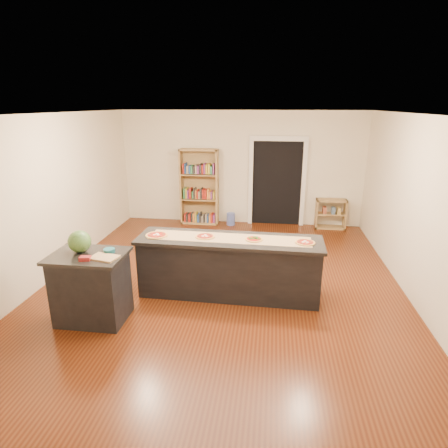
# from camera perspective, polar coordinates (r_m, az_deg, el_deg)

# --- Properties ---
(room) EXTENTS (6.00, 7.00, 2.80)m
(room) POSITION_cam_1_polar(r_m,az_deg,el_deg) (6.04, -0.25, 3.03)
(room) COLOR beige
(room) RESTS_ON ground
(doorway) EXTENTS (1.40, 0.09, 2.21)m
(doorway) POSITION_cam_1_polar(r_m,az_deg,el_deg) (9.41, 8.09, 7.03)
(doorway) COLOR black
(doorway) RESTS_ON room
(kitchen_island) EXTENTS (2.89, 0.78, 0.95)m
(kitchen_island) POSITION_cam_1_polar(r_m,az_deg,el_deg) (5.98, 0.78, -6.49)
(kitchen_island) COLOR black
(kitchen_island) RESTS_ON ground
(side_counter) EXTENTS (1.01, 0.74, 1.00)m
(side_counter) POSITION_cam_1_polar(r_m,az_deg,el_deg) (5.61, -19.54, -9.03)
(side_counter) COLOR black
(side_counter) RESTS_ON ground
(bookshelf) EXTENTS (0.95, 0.34, 1.89)m
(bookshelf) POSITION_cam_1_polar(r_m,az_deg,el_deg) (9.46, -3.78, 5.64)
(bookshelf) COLOR tan
(bookshelf) RESTS_ON ground
(low_shelf) EXTENTS (0.73, 0.31, 0.73)m
(low_shelf) POSITION_cam_1_polar(r_m,az_deg,el_deg) (9.55, 15.93, 1.50)
(low_shelf) COLOR tan
(low_shelf) RESTS_ON ground
(waste_bin) EXTENTS (0.21, 0.21, 0.31)m
(waste_bin) POSITION_cam_1_polar(r_m,az_deg,el_deg) (9.49, 1.05, 0.78)
(waste_bin) COLOR #4B5DA9
(waste_bin) RESTS_ON ground
(kraft_paper) EXTENTS (2.51, 0.50, 0.00)m
(kraft_paper) POSITION_cam_1_polar(r_m,az_deg,el_deg) (5.81, 0.82, -2.17)
(kraft_paper) COLOR tan
(kraft_paper) RESTS_ON kitchen_island
(watermelon) EXTENTS (0.31, 0.31, 0.31)m
(watermelon) POSITION_cam_1_polar(r_m,az_deg,el_deg) (5.47, -21.16, -2.52)
(watermelon) COLOR #144214
(watermelon) RESTS_ON side_counter
(cutting_board) EXTENTS (0.40, 0.30, 0.02)m
(cutting_board) POSITION_cam_1_polar(r_m,az_deg,el_deg) (5.20, -17.77, -4.88)
(cutting_board) COLOR tan
(cutting_board) RESTS_ON side_counter
(package_red) EXTENTS (0.16, 0.12, 0.05)m
(package_red) POSITION_cam_1_polar(r_m,az_deg,el_deg) (5.22, -20.41, -4.93)
(package_red) COLOR maroon
(package_red) RESTS_ON side_counter
(package_teal) EXTENTS (0.15, 0.15, 0.06)m
(package_teal) POSITION_cam_1_polar(r_m,az_deg,el_deg) (5.36, -17.10, -3.92)
(package_teal) COLOR #195966
(package_teal) RESTS_ON side_counter
(pizza_a) EXTENTS (0.33, 0.33, 0.02)m
(pizza_a) POSITION_cam_1_polar(r_m,az_deg,el_deg) (6.01, -10.22, -1.67)
(pizza_a) COLOR tan
(pizza_a) RESTS_ON kitchen_island
(pizza_b) EXTENTS (0.31, 0.31, 0.02)m
(pizza_b) POSITION_cam_1_polar(r_m,az_deg,el_deg) (5.86, -2.92, -1.89)
(pizza_b) COLOR tan
(pizza_b) RESTS_ON kitchen_island
(pizza_c) EXTENTS (0.27, 0.27, 0.02)m
(pizza_c) POSITION_cam_1_polar(r_m,az_deg,el_deg) (5.76, 4.59, -2.31)
(pizza_c) COLOR tan
(pizza_c) RESTS_ON kitchen_island
(pizza_d) EXTENTS (0.32, 0.32, 0.02)m
(pizza_d) POSITION_cam_1_polar(r_m,az_deg,el_deg) (5.74, 12.25, -2.75)
(pizza_d) COLOR tan
(pizza_d) RESTS_ON kitchen_island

